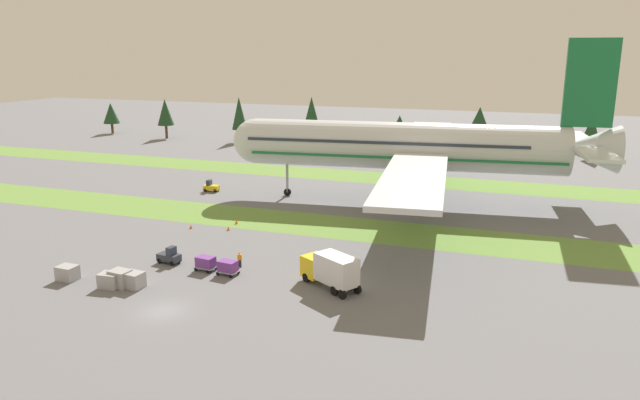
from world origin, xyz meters
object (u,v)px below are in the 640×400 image
(uld_container_0, at_px, (67,273))
(taxiway_marker_0, at_px, (236,222))
(cargo_dolly_lead, at_px, (206,262))
(taxiway_marker_1, at_px, (191,227))
(ground_crew_marshaller, at_px, (240,259))
(pushback_tractor, at_px, (211,187))
(baggage_tug, at_px, (169,256))
(uld_container_1, at_px, (110,280))
(cargo_dolly_second, at_px, (228,267))
(airliner, at_px, (412,146))
(taxiway_marker_2, at_px, (228,228))
(uld_container_2, at_px, (120,278))
(uld_container_3, at_px, (133,280))
(catering_truck, at_px, (330,269))

(uld_container_0, xyz_separation_m, taxiway_marker_0, (6.99, 24.34, -0.44))
(cargo_dolly_lead, xyz_separation_m, taxiway_marker_0, (-5.19, 17.07, -0.60))
(taxiway_marker_1, bearing_deg, ground_crew_marshaller, -40.06)
(cargo_dolly_lead, bearing_deg, ground_crew_marshaller, -48.12)
(pushback_tractor, relative_size, ground_crew_marshaller, 1.57)
(baggage_tug, relative_size, uld_container_0, 1.37)
(pushback_tractor, relative_size, uld_container_1, 1.37)
(cargo_dolly_second, distance_m, ground_crew_marshaller, 2.48)
(airliner, bearing_deg, pushback_tractor, 90.00)
(cargo_dolly_lead, bearing_deg, uld_container_1, 144.61)
(cargo_dolly_lead, height_order, taxiway_marker_1, cargo_dolly_lead)
(cargo_dolly_lead, relative_size, taxiway_marker_1, 4.45)
(taxiway_marker_1, relative_size, taxiway_marker_2, 0.97)
(cargo_dolly_lead, xyz_separation_m, taxiway_marker_2, (-4.78, 13.99, -0.65))
(uld_container_1, relative_size, taxiway_marker_1, 3.77)
(cargo_dolly_lead, bearing_deg, baggage_tug, 90.00)
(uld_container_2, relative_size, uld_container_3, 1.00)
(catering_truck, height_order, uld_container_1, catering_truck)
(taxiway_marker_0, bearing_deg, uld_container_3, -88.18)
(cargo_dolly_lead, bearing_deg, airliner, -15.56)
(cargo_dolly_second, bearing_deg, uld_container_1, 133.16)
(catering_truck, bearing_deg, baggage_tug, 119.31)
(cargo_dolly_lead, distance_m, uld_container_2, 9.02)
(taxiway_marker_1, bearing_deg, uld_container_1, -81.02)
(uld_container_2, distance_m, taxiway_marker_1, 20.33)
(catering_truck, xyz_separation_m, ground_crew_marshaller, (-11.26, 2.04, -1.01))
(cargo_dolly_second, bearing_deg, airliner, -11.48)
(cargo_dolly_second, height_order, uld_container_0, cargo_dolly_second)
(catering_truck, xyz_separation_m, uld_container_3, (-18.71, -6.73, -1.16))
(airliner, height_order, taxiway_marker_1, airliner)
(ground_crew_marshaller, bearing_deg, taxiway_marker_0, 123.26)
(cargo_dolly_lead, xyz_separation_m, uld_container_0, (-12.17, -7.26, -0.16))
(uld_container_0, bearing_deg, taxiway_marker_1, 83.67)
(catering_truck, height_order, pushback_tractor, catering_truck)
(cargo_dolly_lead, bearing_deg, taxiway_marker_1, 43.96)
(taxiway_marker_1, bearing_deg, airliner, 43.76)
(pushback_tractor, bearing_deg, uld_container_1, 9.10)
(uld_container_1, distance_m, taxiway_marker_1, 20.71)
(ground_crew_marshaller, relative_size, uld_container_2, 0.87)
(uld_container_3, bearing_deg, airliner, 65.88)
(airliner, distance_m, uld_container_0, 52.64)
(uld_container_2, bearing_deg, taxiway_marker_2, 87.10)
(taxiway_marker_2, bearing_deg, uld_container_1, -95.12)
(airliner, relative_size, catering_truck, 10.13)
(uld_container_2, xyz_separation_m, uld_container_3, (1.40, 0.24, -0.07))
(uld_container_3, bearing_deg, uld_container_0, -175.42)
(cargo_dolly_second, height_order, taxiway_marker_2, cargo_dolly_second)
(ground_crew_marshaller, xyz_separation_m, taxiway_marker_2, (-7.80, 11.85, -0.67))
(pushback_tractor, height_order, uld_container_1, pushback_tractor)
(cargo_dolly_second, distance_m, taxiway_marker_0, 19.20)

